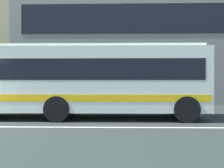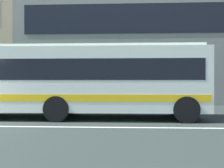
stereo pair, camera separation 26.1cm
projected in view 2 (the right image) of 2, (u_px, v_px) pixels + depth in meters
The scene contains 3 objects.
hedge_row_far at pixel (33, 101), 14.90m from camera, with size 16.12×1.10×0.87m, color #296228.
apartment_block_right at pixel (158, 41), 21.86m from camera, with size 20.96×9.34×9.99m.
transit_bus at pixel (78, 79), 11.14m from camera, with size 10.62×2.63×3.04m.
Camera 2 is at (6.42, -8.77, 1.52)m, focal length 41.74 mm.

